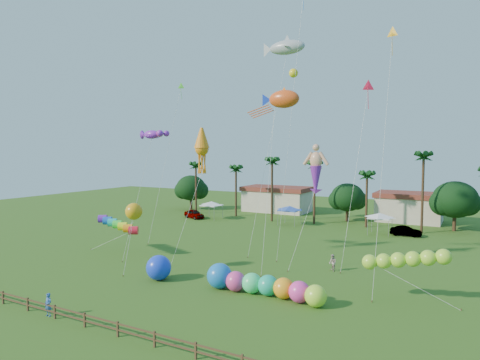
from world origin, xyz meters
The scene contains 23 objects.
ground centered at (0.00, 0.00, 0.00)m, with size 160.00×160.00×0.00m, color #285116.
tree_line centered at (3.57, 44.00, 4.28)m, with size 69.46×8.91×11.00m.
buildings_row centered at (-3.09, 50.00, 2.00)m, with size 35.00×7.00×4.00m.
tent_row centered at (-6.00, 36.33, 2.75)m, with size 31.00×4.00×0.60m.
fence centered at (0.00, -6.00, 0.61)m, with size 36.12×0.12×1.00m.
car_a centered at (-23.10, 35.25, 0.75)m, with size 1.78×4.42×1.51m, color #4C4C54.
car_b centered at (11.34, 36.73, 0.67)m, with size 1.43×4.09×1.35m, color #4C4C54.
spectator_a centered at (-6.80, -5.92, 0.83)m, with size 0.61×0.40×1.66m, color #305BA9.
spectator_b centered at (7.56, 15.07, 0.82)m, with size 0.79×0.62×1.63m, color #AC968F.
caterpillar_inflatable centered at (4.42, 5.34, 0.91)m, with size 10.60×2.27×2.17m.
blue_ball centered at (-5.46, 4.57, 1.14)m, with size 2.28×2.28×2.28m, color blue.
rainbow_tube centered at (-15.11, 9.83, 2.97)m, with size 8.57×3.44×3.45m.
green_worm centered at (12.39, 8.89, 2.96)m, with size 9.79×3.23×3.67m.
orange_ball_kite centered at (-8.85, 5.10, 6.00)m, with size 1.96×2.36×6.81m.
merman_kite centered at (5.14, 16.79, 9.55)m, with size 2.45×5.02×12.00m.
fish_kite centered at (2.66, 14.22, 16.87)m, with size 4.95×5.63×17.87m.
shark_kite centered at (-0.36, 22.02, 23.84)m, with size 6.21×8.20×24.90m.
squid_kite centered at (-6.37, 13.01, 11.96)m, with size 2.07×5.23×14.34m.
lobster_kite centered at (-11.61, 11.03, 13.52)m, with size 3.85×5.01×14.19m.
delta_kite_red centered at (9.69, 19.23, 18.04)m, with size 1.94×5.19×18.94m.
delta_kite_yellow centered at (13.13, 12.06, 20.89)m, with size 1.11×4.38×22.00m.
delta_kite_green centered at (-14.60, 20.21, 19.53)m, with size 2.22×5.24×20.64m.
delta_kite_blue centered at (2.28, 20.02, 28.07)m, with size 1.55×4.90×29.57m.
Camera 1 is at (19.55, -25.28, 11.82)m, focal length 32.00 mm.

